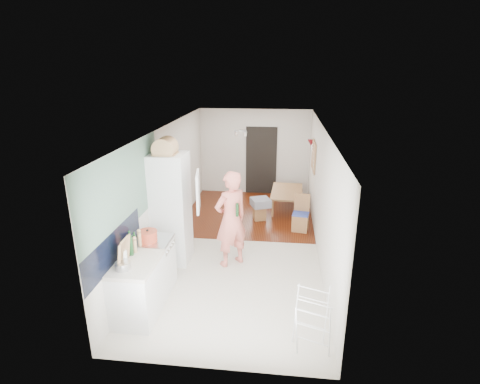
% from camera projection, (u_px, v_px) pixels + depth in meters
% --- Properties ---
extents(room_shell, '(3.20, 7.00, 2.50)m').
position_uv_depth(room_shell, '(242.00, 190.00, 7.66)').
color(room_shell, beige).
rests_on(room_shell, ground).
extents(floor, '(3.20, 7.00, 0.01)m').
position_uv_depth(floor, '(242.00, 245.00, 8.06)').
color(floor, beige).
rests_on(floor, ground).
extents(wood_floor_overlay, '(3.20, 3.30, 0.01)m').
position_uv_depth(wood_floor_overlay, '(249.00, 213.00, 9.80)').
color(wood_floor_overlay, '#58220D').
rests_on(wood_floor_overlay, room_shell).
extents(sage_wall_panel, '(0.02, 3.00, 1.30)m').
position_uv_depth(sage_wall_panel, '(125.00, 190.00, 5.75)').
color(sage_wall_panel, slate).
rests_on(sage_wall_panel, room_shell).
extents(tile_splashback, '(0.02, 1.90, 0.50)m').
position_uv_depth(tile_splashback, '(115.00, 247.00, 5.46)').
color(tile_splashback, black).
rests_on(tile_splashback, room_shell).
extents(doorway_recess, '(0.90, 0.04, 2.00)m').
position_uv_depth(doorway_recess, '(261.00, 161.00, 10.99)').
color(doorway_recess, black).
rests_on(doorway_recess, room_shell).
extents(base_cabinet, '(0.60, 0.90, 0.86)m').
position_uv_depth(base_cabinet, '(138.00, 291.00, 5.66)').
color(base_cabinet, silver).
rests_on(base_cabinet, room_shell).
extents(worktop, '(0.62, 0.92, 0.06)m').
position_uv_depth(worktop, '(135.00, 264.00, 5.51)').
color(worktop, beige).
rests_on(worktop, room_shell).
extents(range_cooker, '(0.60, 0.60, 0.88)m').
position_uv_depth(range_cooker, '(154.00, 265.00, 6.36)').
color(range_cooker, silver).
rests_on(range_cooker, room_shell).
extents(cooker_top, '(0.60, 0.60, 0.04)m').
position_uv_depth(cooker_top, '(152.00, 241.00, 6.21)').
color(cooker_top, '#BABABD').
rests_on(cooker_top, room_shell).
extents(fridge_housing, '(0.66, 0.66, 2.15)m').
position_uv_depth(fridge_housing, '(171.00, 209.00, 7.11)').
color(fridge_housing, silver).
rests_on(fridge_housing, room_shell).
extents(fridge_door, '(0.14, 0.56, 0.70)m').
position_uv_depth(fridge_door, '(198.00, 191.00, 6.61)').
color(fridge_door, silver).
rests_on(fridge_door, room_shell).
extents(fridge_interior, '(0.02, 0.52, 0.66)m').
position_uv_depth(fridge_interior, '(186.00, 186.00, 6.93)').
color(fridge_interior, white).
rests_on(fridge_interior, room_shell).
extents(pinboard, '(0.03, 0.90, 0.70)m').
position_uv_depth(pinboard, '(314.00, 156.00, 9.18)').
color(pinboard, tan).
rests_on(pinboard, room_shell).
extents(pinboard_frame, '(0.00, 0.94, 0.74)m').
position_uv_depth(pinboard_frame, '(313.00, 156.00, 9.18)').
color(pinboard_frame, olive).
rests_on(pinboard_frame, room_shell).
extents(wall_sconce, '(0.18, 0.18, 0.16)m').
position_uv_depth(wall_sconce, '(311.00, 143.00, 9.73)').
color(wall_sconce, maroon).
rests_on(wall_sconce, room_shell).
extents(person, '(0.95, 0.93, 2.21)m').
position_uv_depth(person, '(231.00, 211.00, 6.94)').
color(person, '#DF7162').
rests_on(person, floor).
extents(dining_table, '(0.73, 1.26, 0.43)m').
position_uv_depth(dining_table, '(288.00, 201.00, 10.01)').
color(dining_table, olive).
rests_on(dining_table, floor).
extents(dining_chair, '(0.41, 0.41, 0.85)m').
position_uv_depth(dining_chair, '(301.00, 213.00, 8.62)').
color(dining_chair, olive).
rests_on(dining_chair, floor).
extents(stool, '(0.36, 0.36, 0.38)m').
position_uv_depth(stool, '(259.00, 213.00, 9.30)').
color(stool, olive).
rests_on(stool, floor).
extents(grey_drape, '(0.56, 0.56, 0.19)m').
position_uv_depth(grey_drape, '(260.00, 202.00, 9.18)').
color(grey_drape, gray).
rests_on(grey_drape, stool).
extents(drying_rack, '(0.55, 0.52, 0.86)m').
position_uv_depth(drying_rack, '(312.00, 323.00, 4.96)').
color(drying_rack, silver).
rests_on(drying_rack, floor).
extents(bread_bin, '(0.43, 0.41, 0.22)m').
position_uv_depth(bread_bin, '(165.00, 148.00, 6.69)').
color(bread_bin, tan).
rests_on(bread_bin, fridge_housing).
extents(red_casserole, '(0.38, 0.38, 0.19)m').
position_uv_depth(red_casserole, '(148.00, 236.00, 6.12)').
color(red_casserole, '#C24026').
rests_on(red_casserole, cooker_top).
extents(steel_pan, '(0.27, 0.27, 0.11)m').
position_uv_depth(steel_pan, '(123.00, 266.00, 5.30)').
color(steel_pan, '#BABABD').
rests_on(steel_pan, worktop).
extents(held_bottle, '(0.05, 0.05, 0.25)m').
position_uv_depth(held_bottle, '(237.00, 210.00, 6.81)').
color(held_bottle, '#153B19').
rests_on(held_bottle, person).
extents(bottle_a, '(0.08, 0.08, 0.32)m').
position_uv_depth(bottle_a, '(130.00, 246.00, 5.66)').
color(bottle_a, '#153B19').
rests_on(bottle_a, worktop).
extents(bottle_b, '(0.08, 0.08, 0.26)m').
position_uv_depth(bottle_b, '(135.00, 244.00, 5.79)').
color(bottle_b, '#153B19').
rests_on(bottle_b, worktop).
extents(bottle_c, '(0.10, 0.10, 0.22)m').
position_uv_depth(bottle_c, '(124.00, 257.00, 5.43)').
color(bottle_c, silver).
rests_on(bottle_c, worktop).
extents(pepper_mill_front, '(0.07, 0.07, 0.21)m').
position_uv_depth(pepper_mill_front, '(135.00, 246.00, 5.75)').
color(pepper_mill_front, tan).
rests_on(pepper_mill_front, worktop).
extents(pepper_mill_back, '(0.08, 0.08, 0.22)m').
position_uv_depth(pepper_mill_back, '(140.00, 239.00, 5.98)').
color(pepper_mill_back, tan).
rests_on(pepper_mill_back, worktop).
extents(chopping_boards, '(0.07, 0.30, 0.40)m').
position_uv_depth(chopping_boards, '(124.00, 251.00, 5.39)').
color(chopping_boards, tan).
rests_on(chopping_boards, worktop).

